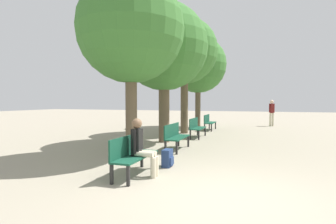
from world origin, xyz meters
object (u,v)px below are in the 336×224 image
at_px(bench_row_2, 196,126).
at_px(tree_row_2, 184,51).
at_px(tree_row_0, 131,30).
at_px(tree_row_3, 198,65).
at_px(bench_row_1, 175,135).
at_px(bench_row_3, 209,121).
at_px(tree_row_1, 164,47).
at_px(person_seated, 142,145).
at_px(pedestrian_near, 272,111).
at_px(backpack, 168,158).
at_px(bench_row_0, 132,153).

height_order(bench_row_2, tree_row_2, tree_row_2).
xyz_separation_m(tree_row_0, tree_row_3, (0.00, 9.40, 0.16)).
bearing_deg(bench_row_1, bench_row_2, 90.00).
bearing_deg(tree_row_3, bench_row_3, -56.00).
distance_m(tree_row_1, person_seated, 5.92).
bearing_deg(tree_row_0, tree_row_2, 90.00).
distance_m(bench_row_1, bench_row_3, 6.56).
height_order(bench_row_1, bench_row_2, same).
xyz_separation_m(bench_row_3, pedestrian_near, (3.60, 3.82, 0.49)).
height_order(tree_row_1, person_seated, tree_row_1).
height_order(tree_row_0, backpack, tree_row_0).
xyz_separation_m(tree_row_1, pedestrian_near, (4.57, 8.82, -2.88)).
bearing_deg(bench_row_1, person_seated, -85.88).
bearing_deg(tree_row_3, bench_row_1, -83.09).
bearing_deg(bench_row_0, person_seated, 3.17).
relative_size(tree_row_2, tree_row_3, 1.04).
relative_size(bench_row_2, tree_row_0, 0.28).
relative_size(person_seated, pedestrian_near, 0.74).
xyz_separation_m(tree_row_0, pedestrian_near, (4.57, 11.79, -2.83)).
height_order(person_seated, backpack, person_seated).
relative_size(bench_row_0, bench_row_1, 1.00).
bearing_deg(tree_row_1, tree_row_0, -90.00).
height_order(bench_row_2, bench_row_3, same).
bearing_deg(bench_row_3, tree_row_1, -100.97).
xyz_separation_m(bench_row_2, backpack, (0.52, -5.57, -0.30)).
bearing_deg(bench_row_1, tree_row_1, 121.81).
relative_size(bench_row_3, backpack, 3.46).
height_order(bench_row_3, pedestrian_near, pedestrian_near).
bearing_deg(bench_row_1, pedestrian_near, 70.90).
bearing_deg(pedestrian_near, tree_row_3, -152.41).
distance_m(bench_row_2, tree_row_2, 4.16).
height_order(bench_row_1, person_seated, person_seated).
xyz_separation_m(bench_row_1, tree_row_3, (-0.97, 8.00, 3.49)).
bearing_deg(tree_row_2, tree_row_3, 90.00).
relative_size(bench_row_0, tree_row_0, 0.28).
xyz_separation_m(tree_row_1, backpack, (1.49, -3.86, -3.68)).
bearing_deg(tree_row_0, bench_row_3, 83.06).
relative_size(bench_row_0, bench_row_2, 1.00).
bearing_deg(bench_row_3, pedestrian_near, 46.75).
xyz_separation_m(person_seated, backpack, (0.28, 0.98, -0.47)).
xyz_separation_m(tree_row_2, person_seated, (1.20, -7.98, -3.61)).
relative_size(tree_row_0, pedestrian_near, 3.10).
xyz_separation_m(bench_row_1, tree_row_0, (-0.97, -1.40, 3.33)).
height_order(bench_row_0, backpack, bench_row_0).
relative_size(bench_row_1, tree_row_1, 0.27).
distance_m(tree_row_3, pedestrian_near, 5.96).
height_order(bench_row_3, tree_row_3, tree_row_3).
distance_m(tree_row_2, tree_row_3, 3.30).
bearing_deg(backpack, person_seated, -106.10).
height_order(bench_row_0, pedestrian_near, pedestrian_near).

